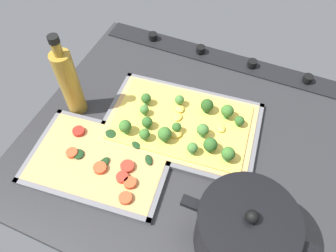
% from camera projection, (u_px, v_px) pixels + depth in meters
% --- Properties ---
extents(ground_plane, '(0.82, 0.71, 0.03)m').
position_uv_depth(ground_plane, '(189.00, 143.00, 0.81)').
color(ground_plane, '#28282B').
extents(stove_control_panel, '(0.78, 0.07, 0.03)m').
position_uv_depth(stove_control_panel, '(225.00, 59.00, 0.97)').
color(stove_control_panel, black).
rests_on(stove_control_panel, ground_plane).
extents(baking_tray_front, '(0.42, 0.30, 0.01)m').
position_uv_depth(baking_tray_front, '(181.00, 125.00, 0.83)').
color(baking_tray_front, slate).
rests_on(baking_tray_front, ground_plane).
extents(broccoli_pizza, '(0.39, 0.27, 0.06)m').
position_uv_depth(broccoli_pizza, '(182.00, 124.00, 0.81)').
color(broccoli_pizza, tan).
rests_on(broccoli_pizza, baking_tray_front).
extents(baking_tray_back, '(0.36, 0.26, 0.01)m').
position_uv_depth(baking_tray_back, '(100.00, 161.00, 0.76)').
color(baking_tray_back, slate).
rests_on(baking_tray_back, ground_plane).
extents(veggie_pizza_back, '(0.33, 0.23, 0.02)m').
position_uv_depth(veggie_pizza_back, '(100.00, 161.00, 0.76)').
color(veggie_pizza_back, tan).
rests_on(veggie_pizza_back, baking_tray_back).
extents(cooking_pot, '(0.25, 0.19, 0.16)m').
position_uv_depth(cooking_pot, '(243.00, 231.00, 0.60)').
color(cooking_pot, black).
rests_on(cooking_pot, ground_plane).
extents(oil_bottle, '(0.05, 0.05, 0.24)m').
position_uv_depth(oil_bottle, '(69.00, 82.00, 0.78)').
color(oil_bottle, olive).
rests_on(oil_bottle, ground_plane).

